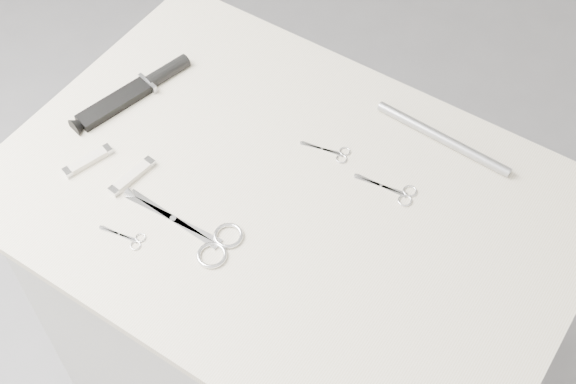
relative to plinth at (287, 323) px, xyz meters
The scene contains 10 objects.
plinth is the anchor object (origin of this frame).
display_board 0.46m from the plinth, ahead, with size 1.00×0.70×0.02m, color beige.
large_shears 0.50m from the plinth, 115.96° to the right, with size 0.22×0.10×0.01m.
embroidery_scissors_a 0.51m from the plinth, 36.90° to the left, with size 0.11×0.05×0.00m.
embroidery_scissors_b 0.49m from the plinth, 84.16° to the left, with size 0.09×0.04×0.00m.
tiny_scissors 0.55m from the plinth, 128.58° to the right, with size 0.08×0.04×0.00m.
sheathed_knife 0.61m from the plinth, behind, with size 0.09×0.25×0.03m.
pocket_knife_a 0.55m from the plinth, 154.97° to the right, with size 0.03×0.10×0.01m.
pocket_knife_b 0.60m from the plinth, 158.48° to the right, with size 0.05×0.10×0.01m.
metal_rail 0.57m from the plinth, 57.44° to the left, with size 0.02×0.02×0.27m, color #989AA0.
Camera 1 is at (0.45, -0.68, 2.03)m, focal length 50.00 mm.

